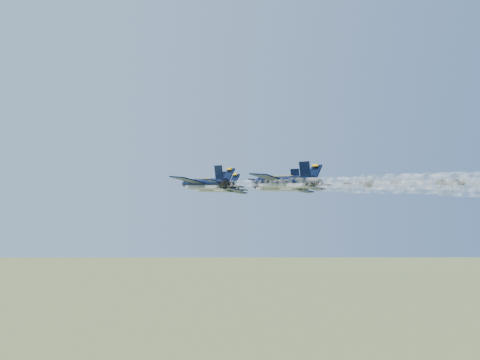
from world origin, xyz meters
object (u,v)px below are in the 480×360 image
object	(u,v)px
jet_right	(277,186)
jet_lead	(213,187)
jet_left	(204,184)
jet_slot	(283,182)

from	to	relation	value
jet_right	jet_lead	bearing A→B (deg)	120.32
jet_right	jet_left	bearing A→B (deg)	177.50
jet_right	jet_slot	distance (m)	15.54
jet_left	jet_right	size ratio (longest dim) A/B	1.00
jet_lead	jet_right	bearing A→B (deg)	-59.68
jet_left	jet_right	world-z (taller)	same
jet_lead	jet_slot	distance (m)	26.06
jet_lead	jet_left	bearing A→B (deg)	-125.20
jet_right	jet_slot	world-z (taller)	same
jet_left	jet_slot	xyz separation A→B (m)	(10.59, -11.90, 0.00)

